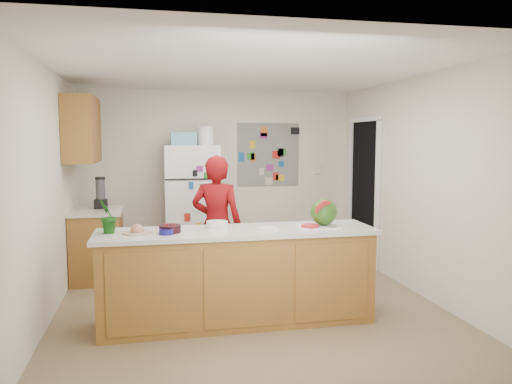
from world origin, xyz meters
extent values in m
cube|color=brown|center=(0.00, 0.00, -0.01)|extent=(4.00, 4.50, 0.02)
cube|color=beige|center=(0.00, 2.26, 1.25)|extent=(4.00, 0.02, 2.50)
cube|color=beige|center=(-2.01, 0.00, 1.25)|extent=(0.02, 4.50, 2.50)
cube|color=beige|center=(2.01, 0.00, 1.25)|extent=(0.02, 4.50, 2.50)
cube|color=white|center=(0.00, 0.00, 2.51)|extent=(4.00, 4.50, 0.02)
cube|color=black|center=(1.99, 1.45, 1.02)|extent=(0.03, 0.85, 2.04)
cube|color=brown|center=(-0.20, -0.50, 0.44)|extent=(2.60, 0.62, 0.88)
cube|color=silver|center=(-0.20, -0.50, 0.90)|extent=(2.68, 0.70, 0.04)
cube|color=brown|center=(-1.69, 1.35, 0.43)|extent=(0.60, 0.80, 0.86)
cube|color=silver|center=(-1.69, 1.35, 0.88)|extent=(0.64, 0.84, 0.04)
cube|color=brown|center=(-1.82, 1.30, 1.90)|extent=(0.35, 1.00, 0.80)
cube|color=silver|center=(-0.45, 1.88, 0.85)|extent=(0.75, 0.70, 1.70)
cube|color=#5999B2|center=(-0.55, 1.88, 1.79)|extent=(0.35, 0.28, 0.18)
cube|color=slate|center=(0.75, 2.24, 1.55)|extent=(0.95, 0.01, 0.95)
imported|color=maroon|center=(-0.28, 0.44, 0.80)|extent=(0.69, 0.57, 1.61)
cylinder|color=black|center=(-1.64, 1.45, 1.09)|extent=(0.12, 0.12, 0.38)
cube|color=silver|center=(0.61, -0.51, 0.93)|extent=(0.45, 0.36, 0.01)
sphere|color=#305919|center=(0.67, -0.49, 1.06)|extent=(0.27, 0.27, 0.27)
cylinder|color=red|center=(0.51, -0.56, 0.94)|extent=(0.17, 0.17, 0.02)
cylinder|color=black|center=(-0.84, -0.52, 0.96)|extent=(0.24, 0.24, 0.07)
cylinder|color=silver|center=(-0.37, -0.33, 0.95)|extent=(0.27, 0.27, 0.06)
cylinder|color=navy|center=(-0.88, -0.60, 0.95)|extent=(0.15, 0.15, 0.05)
cylinder|color=beige|center=(-1.14, -0.50, 0.93)|extent=(0.34, 0.34, 0.02)
cube|color=silver|center=(0.09, -0.55, 0.93)|extent=(0.21, 0.20, 0.02)
cube|color=gray|center=(0.73, -0.63, 0.93)|extent=(0.10, 0.07, 0.01)
imported|color=#1B4410|center=(-1.40, -0.45, 1.09)|extent=(0.20, 0.22, 0.33)
camera|label=1|loc=(-1.00, -5.16, 1.79)|focal=35.00mm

